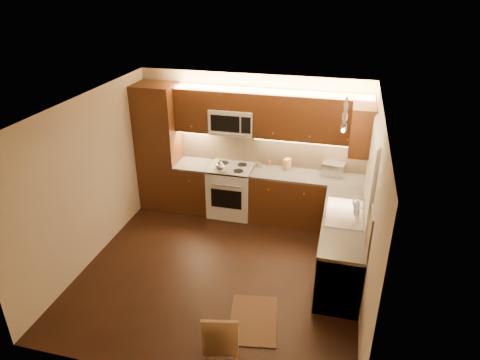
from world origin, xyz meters
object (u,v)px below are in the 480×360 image
(sink, at_px, (345,209))
(knife_block, at_px, (287,164))
(stove, at_px, (231,190))
(kettle, at_px, (220,166))
(dining_chair, at_px, (221,339))
(toaster_oven, at_px, (333,169))
(microwave, at_px, (233,121))
(soap_bottle, at_px, (357,204))

(sink, bearing_deg, knife_block, 128.38)
(stove, relative_size, kettle, 4.27)
(stove, xyz_separation_m, kettle, (-0.13, -0.22, 0.57))
(sink, relative_size, dining_chair, 1.00)
(toaster_oven, xyz_separation_m, dining_chair, (-0.94, -3.54, -0.58))
(toaster_oven, height_order, dining_chair, toaster_oven)
(microwave, relative_size, kettle, 3.53)
(toaster_oven, bearing_deg, sink, -70.16)
(sink, distance_m, knife_block, 1.67)
(stove, relative_size, dining_chair, 1.07)
(stove, bearing_deg, sink, -29.36)
(kettle, bearing_deg, soap_bottle, -1.87)
(toaster_oven, distance_m, dining_chair, 3.71)
(stove, xyz_separation_m, knife_block, (0.96, 0.19, 0.54))
(microwave, distance_m, dining_chair, 3.83)
(stove, relative_size, sink, 1.07)
(microwave, height_order, toaster_oven, microwave)
(kettle, distance_m, soap_bottle, 2.39)
(sink, relative_size, soap_bottle, 5.29)
(sink, height_order, soap_bottle, soap_bottle)
(sink, bearing_deg, soap_bottle, 51.09)
(stove, height_order, sink, sink)
(kettle, bearing_deg, sink, -7.70)
(microwave, xyz_separation_m, dining_chair, (0.81, -3.51, -1.29))
(knife_block, bearing_deg, toaster_oven, 20.46)
(microwave, height_order, dining_chair, microwave)
(sink, distance_m, toaster_oven, 1.31)
(kettle, bearing_deg, toaster_oven, 26.96)
(dining_chair, bearing_deg, sink, 49.83)
(sink, bearing_deg, toaster_oven, 100.81)
(kettle, relative_size, knife_block, 1.09)
(knife_block, distance_m, dining_chair, 3.61)
(dining_chair, bearing_deg, knife_block, 75.24)
(sink, xyz_separation_m, soap_bottle, (0.16, 0.20, 0.01))
(toaster_oven, distance_m, knife_block, 0.79)
(stove, distance_m, toaster_oven, 1.85)
(toaster_oven, relative_size, knife_block, 1.84)
(toaster_oven, height_order, knife_block, toaster_oven)
(toaster_oven, bearing_deg, microwave, -169.98)
(microwave, relative_size, sink, 0.88)
(toaster_oven, height_order, soap_bottle, toaster_oven)
(soap_bottle, height_order, dining_chair, soap_bottle)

